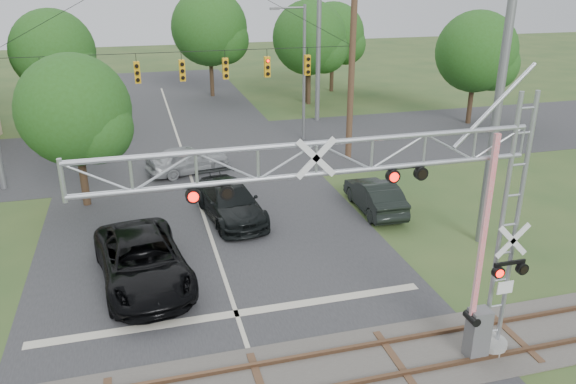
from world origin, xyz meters
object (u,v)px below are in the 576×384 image
object	(u,v)px
car_dark	(231,202)
streetlight	(302,67)
sedan_silver	(188,159)
pickup_black	(143,261)
crossing_gantry	(397,215)
traffic_signal_span	(199,68)

from	to	relation	value
car_dark	streetlight	size ratio (longest dim) A/B	0.63
sedan_silver	streetlight	world-z (taller)	streetlight
pickup_black	streetlight	xyz separation A→B (m)	(10.76, 16.28, 3.95)
pickup_black	crossing_gantry	bearing A→B (deg)	-54.31
streetlight	pickup_black	bearing A→B (deg)	-123.46
crossing_gantry	streetlight	xyz separation A→B (m)	(4.40, 23.03, 0.03)
traffic_signal_span	sedan_silver	xyz separation A→B (m)	(-0.90, -0.02, -4.96)
traffic_signal_span	sedan_silver	size ratio (longest dim) A/B	4.23
sedan_silver	pickup_black	bearing A→B (deg)	149.32
crossing_gantry	car_dark	world-z (taller)	crossing_gantry
crossing_gantry	pickup_black	distance (m)	10.06
crossing_gantry	traffic_signal_span	bearing A→B (deg)	98.22
traffic_signal_span	car_dark	world-z (taller)	traffic_signal_span
crossing_gantry	car_dark	bearing A→B (deg)	101.43
pickup_black	streetlight	world-z (taller)	streetlight
pickup_black	car_dark	world-z (taller)	pickup_black
sedan_silver	car_dark	bearing A→B (deg)	173.07
traffic_signal_span	pickup_black	world-z (taller)	traffic_signal_span
pickup_black	streetlight	bearing A→B (deg)	48.90
pickup_black	sedan_silver	xyz separation A→B (m)	(2.81, 11.60, -0.09)
sedan_silver	streetlight	xyz separation A→B (m)	(7.95, 4.68, 4.04)
sedan_silver	streetlight	bearing A→B (deg)	-76.59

